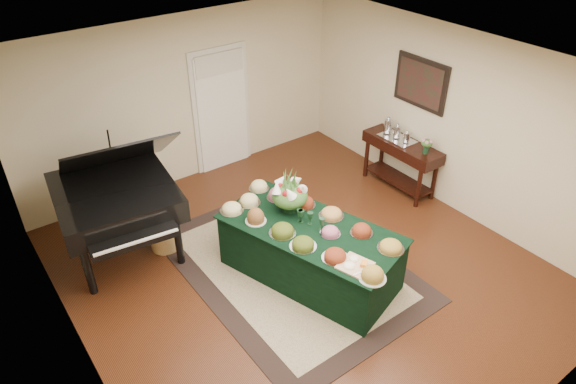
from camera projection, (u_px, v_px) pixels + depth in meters
ground at (301, 268)px, 6.82m from camera, size 6.00×6.00×0.00m
area_rug at (289, 266)px, 6.85m from camera, size 2.46×3.44×0.01m
kitchen_doorway at (222, 111)px, 8.55m from camera, size 1.05×0.07×2.10m
buffet_table at (310, 252)px, 6.48m from camera, size 1.68×2.46×0.78m
food_platters at (303, 223)px, 6.28m from camera, size 1.40×2.50×0.14m
cutting_board at (354, 263)px, 5.68m from camera, size 0.42×0.42×0.10m
green_goblets at (308, 218)px, 6.28m from camera, size 0.18×0.37×0.18m
floral_centerpiece at (290, 192)px, 6.43m from camera, size 0.48×0.48×0.48m
grand_piano at (116, 196)px, 6.63m from camera, size 1.76×1.92×1.80m
wicker_basket at (165, 239)px, 7.12m from camera, size 0.41×0.41×0.26m
mahogany_sideboard at (401, 152)px, 8.13m from camera, size 0.45×1.34×0.83m
tea_service at (396, 131)px, 8.07m from camera, size 0.34×0.58×0.30m
pink_bouquet at (427, 143)px, 7.64m from camera, size 0.19×0.19×0.25m
wall_painting at (421, 83)px, 7.64m from camera, size 0.05×0.95×0.75m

